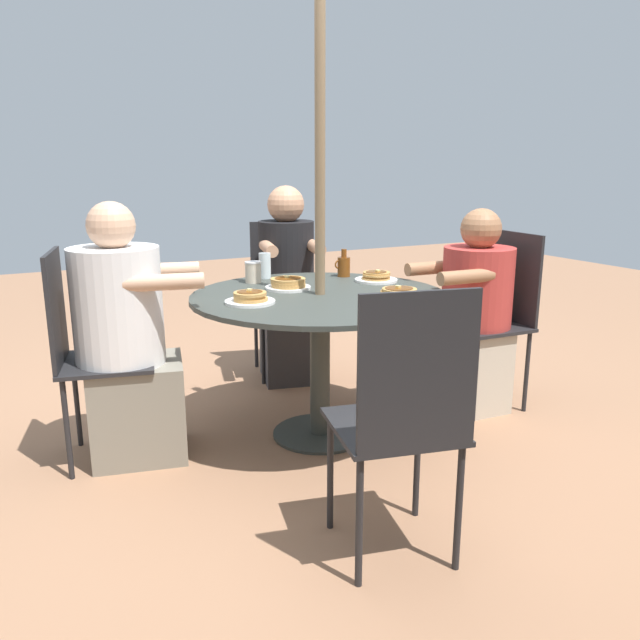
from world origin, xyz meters
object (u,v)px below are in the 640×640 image
patio_chair_south (404,412)px  pancake_plate_a (288,284)px  drinking_glass_a (265,266)px  syrup_bottle (344,266)px  diner_east (127,347)px  pancake_plate_d (250,298)px  pancake_plate_b (399,295)px  pancake_plate_c (376,277)px  diner_north (288,292)px  coffee_cup (253,272)px  patio_chair_north (283,288)px  patio_chair_east (85,345)px  patio_table (320,318)px  diner_west (471,322)px  patio_chair_west (498,309)px

patio_chair_south → pancake_plate_a: 1.26m
drinking_glass_a → syrup_bottle: bearing=159.9°
diner_east → pancake_plate_d: bearing=77.6°
pancake_plate_b → patio_chair_south: bearing=57.0°
pancake_plate_c → drinking_glass_a: (0.49, -0.36, 0.05)m
diner_north → diner_east: 1.29m
patio_chair_south → coffee_cup: (-0.07, -1.47, 0.23)m
diner_north → diner_east: size_ratio=1.03×
diner_east → coffee_cup: (-0.70, -0.22, 0.25)m
patio_chair_north → coffee_cup: (0.44, 0.62, 0.23)m
pancake_plate_a → pancake_plate_d: pancake_plate_a is taller
pancake_plate_a → pancake_plate_c: (-0.50, 0.02, -0.00)m
diner_north → pancake_plate_a: 0.78m
patio_chair_east → diner_east: 0.18m
patio_table → diner_north: bearing=-104.4°
patio_chair_east → coffee_cup: size_ratio=8.69×
pancake_plate_b → diner_east: bearing=-22.9°
patio_table → pancake_plate_b: pancake_plate_b is taller
diner_east → patio_chair_south: size_ratio=1.21×
diner_east → diner_west: diner_east is taller
diner_north → patio_table: bearing=90.0°
syrup_bottle → patio_chair_south: bearing=67.8°
patio_chair_north → pancake_plate_c: bearing=114.2°
patio_chair_south → patio_chair_west: 1.64m
patio_chair_south → drinking_glass_a: size_ratio=7.03×
patio_table → patio_chair_south: size_ratio=1.27×
pancake_plate_a → drinking_glass_a: bearing=-92.5°
patio_chair_north → syrup_bottle: 0.71m
pancake_plate_c → pancake_plate_d: size_ratio=1.00×
patio_chair_east → pancake_plate_b: size_ratio=4.29×
diner_west → pancake_plate_c: 0.58m
patio_chair_north → syrup_bottle: bearing=110.5°
pancake_plate_b → pancake_plate_c: size_ratio=1.00×
pancake_plate_b → syrup_bottle: (-0.08, -0.65, 0.03)m
patio_chair_north → diner_west: (-0.63, 1.09, -0.05)m
patio_chair_west → drinking_glass_a: bearing=66.4°
patio_chair_west → pancake_plate_c: size_ratio=4.29×
pancake_plate_c → pancake_plate_d: (0.79, 0.20, 0.00)m
patio_table → diner_east: size_ratio=1.05×
patio_chair_east → diner_north: bearing=129.3°
pancake_plate_d → drinking_glass_a: size_ratio=1.64×
diner_west → pancake_plate_a: bearing=79.7°
patio_chair_north → diner_east: diner_east is taller
diner_east → pancake_plate_d: diner_east is taller
pancake_plate_d → patio_chair_west: bearing=178.9°
diner_north → coffee_cup: 0.64m
patio_chair_north → pancake_plate_a: patio_chair_north is taller
patio_table → diner_west: (-0.89, 0.06, -0.11)m
diner_east → pancake_plate_a: size_ratio=5.21×
patio_chair_west → pancake_plate_a: (1.15, -0.25, 0.20)m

